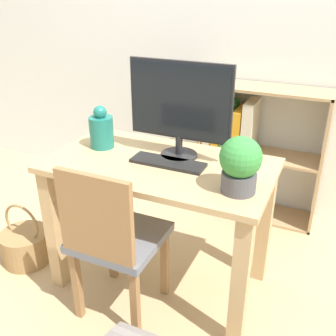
% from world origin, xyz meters
% --- Properties ---
extents(ground_plane, '(10.00, 10.00, 0.00)m').
position_xyz_m(ground_plane, '(0.00, 0.00, 0.00)').
color(ground_plane, tan).
extents(wall_back, '(8.00, 0.05, 2.60)m').
position_xyz_m(wall_back, '(0.00, 1.11, 1.30)').
color(wall_back, silver).
rests_on(wall_back, ground_plane).
extents(desk, '(1.11, 0.62, 0.73)m').
position_xyz_m(desk, '(0.00, 0.00, 0.57)').
color(desk, tan).
rests_on(desk, ground_plane).
extents(monitor, '(0.52, 0.19, 0.48)m').
position_xyz_m(monitor, '(0.06, 0.11, 1.00)').
color(monitor, '#232326').
rests_on(monitor, desk).
extents(keyboard, '(0.37, 0.12, 0.02)m').
position_xyz_m(keyboard, '(0.04, -0.00, 0.74)').
color(keyboard, black).
rests_on(keyboard, desk).
extents(vase, '(0.13, 0.13, 0.23)m').
position_xyz_m(vase, '(-0.37, 0.06, 0.83)').
color(vase, '#1E7266').
rests_on(vase, desk).
extents(potted_plant, '(0.18, 0.18, 0.25)m').
position_xyz_m(potted_plant, '(0.43, -0.13, 0.86)').
color(potted_plant, '#4C4C51').
rests_on(potted_plant, desk).
extents(chair, '(0.40, 0.40, 0.84)m').
position_xyz_m(chair, '(-0.10, -0.31, 0.46)').
color(chair, slate).
rests_on(chair, ground_plane).
extents(bookshelf, '(0.83, 0.28, 0.93)m').
position_xyz_m(bookshelf, '(0.16, 0.94, 0.49)').
color(bookshelf, tan).
rests_on(bookshelf, ground_plane).
extents(basket, '(0.29, 0.29, 0.39)m').
position_xyz_m(basket, '(-0.82, -0.17, 0.11)').
color(basket, '#997547').
rests_on(basket, ground_plane).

